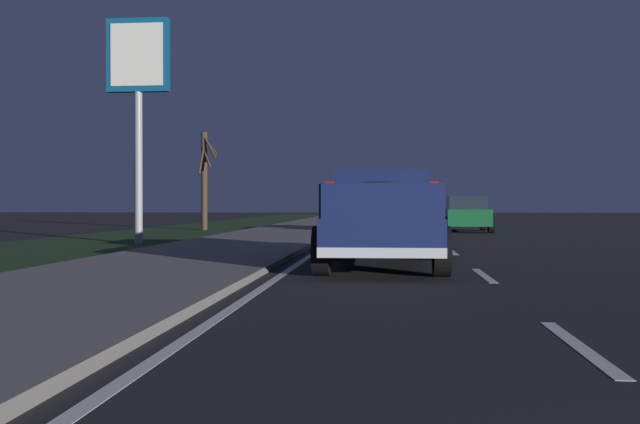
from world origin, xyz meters
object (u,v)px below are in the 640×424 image
gas_price_sign (138,75)px  sedan_tan (385,214)px  sedan_green (466,214)px  bare_tree_far (205,177)px  pickup_truck (380,216)px

gas_price_sign → sedan_tan: bearing=-39.9°
sedan_green → bare_tree_far: size_ratio=0.98×
sedan_green → bare_tree_far: bearing=86.4°
pickup_truck → sedan_tan: size_ratio=1.24×
pickup_truck → sedan_tan: bearing=-0.2°
pickup_truck → gas_price_sign: size_ratio=0.81×
pickup_truck → sedan_green: (17.72, -3.53, -0.20)m
sedan_tan → gas_price_sign: 12.28m
pickup_truck → bare_tree_far: 20.28m
sedan_tan → bare_tree_far: bearing=72.9°
sedan_green → bare_tree_far: bare_tree_far is taller
sedan_tan → sedan_green: size_ratio=0.99×
sedan_green → pickup_truck: bearing=168.7°
sedan_green → gas_price_sign: size_ratio=0.66×
gas_price_sign → sedan_green: bearing=-45.6°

